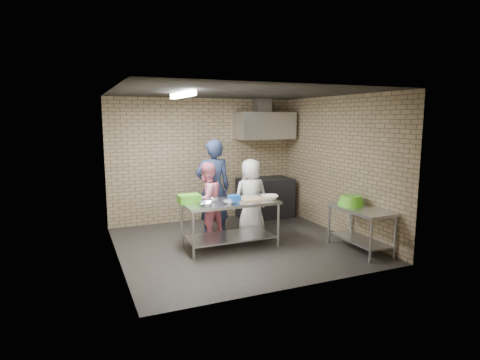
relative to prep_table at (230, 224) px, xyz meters
name	(u,v)px	position (x,y,z in m)	size (l,w,h in m)	color
floor	(239,244)	(0.19, 0.03, -0.41)	(4.20, 4.20, 0.00)	black
ceiling	(239,93)	(0.19, 0.03, 2.29)	(4.20, 4.20, 0.00)	black
back_wall	(204,160)	(0.19, 2.03, 0.94)	(4.20, 0.06, 2.70)	#8F7A59
front_wall	(299,189)	(0.19, -1.97, 0.94)	(4.20, 0.06, 2.70)	#8F7A59
left_wall	(115,178)	(-1.91, 0.03, 0.94)	(0.06, 4.00, 2.70)	#8F7A59
right_wall	(337,165)	(2.29, 0.03, 0.94)	(0.06, 4.00, 2.70)	#8F7A59
prep_table	(230,224)	(0.00, 0.00, 0.00)	(1.65, 0.83, 0.83)	#B2B5B9
side_counter	(360,229)	(1.99, -1.07, -0.04)	(0.60, 1.20, 0.75)	silver
stove	(265,198)	(1.54, 1.68, 0.04)	(1.20, 0.70, 0.90)	black
range_hood	(265,126)	(1.54, 1.73, 1.69)	(1.30, 0.60, 0.60)	silver
hood_duct	(262,106)	(1.54, 1.88, 2.14)	(0.35, 0.30, 0.30)	#A5A8AD
wall_shelf	(272,133)	(1.84, 1.92, 1.51)	(0.80, 0.20, 0.04)	#3F2B19
fluorescent_fixture	(182,95)	(-0.81, 0.03, 2.23)	(0.10, 1.25, 0.08)	white
green_crate	(189,199)	(-0.70, 0.12, 0.49)	(0.37, 0.28, 0.15)	#49AD20
blue_tub	(235,199)	(0.05, -0.10, 0.47)	(0.18, 0.18, 0.12)	#164FAB
cutting_board	(248,199)	(0.35, -0.02, 0.43)	(0.51, 0.39, 0.03)	tan
mixing_bowl_a	(206,204)	(-0.50, -0.20, 0.44)	(0.26, 0.26, 0.06)	#B1B3B8
mixing_bowl_b	(213,200)	(-0.30, 0.05, 0.44)	(0.20, 0.20, 0.06)	silver
mixing_bowl_c	(229,202)	(-0.10, -0.22, 0.44)	(0.24, 0.24, 0.06)	#A9ABB0
ceramic_bowl	(269,197)	(0.70, -0.15, 0.45)	(0.32, 0.32, 0.08)	beige
green_basin	(351,200)	(1.97, -0.82, 0.42)	(0.46, 0.46, 0.17)	#59C626
bottle_red	(263,128)	(1.59, 1.92, 1.62)	(0.07, 0.07, 0.18)	#B22619
man_navy	(213,188)	(-0.04, 0.75, 0.52)	(0.68, 0.45, 1.87)	black
woman_pink	(207,200)	(-0.20, 0.69, 0.32)	(0.71, 0.55, 1.46)	pink
woman_white	(251,196)	(0.71, 0.65, 0.33)	(0.72, 0.47, 1.48)	white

